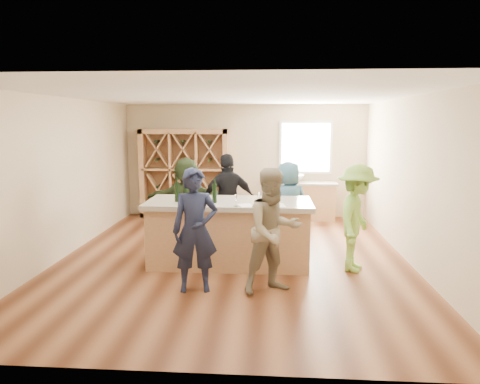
# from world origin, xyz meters

# --- Properties ---
(floor) EXTENTS (6.00, 7.00, 0.10)m
(floor) POSITION_xyz_m (0.00, 0.00, -0.05)
(floor) COLOR brown
(floor) RESTS_ON ground
(ceiling) EXTENTS (6.00, 7.00, 0.10)m
(ceiling) POSITION_xyz_m (0.00, 0.00, 2.85)
(ceiling) COLOR white
(ceiling) RESTS_ON ground
(wall_back) EXTENTS (6.00, 0.10, 2.80)m
(wall_back) POSITION_xyz_m (0.00, 3.55, 1.40)
(wall_back) COLOR #CAB592
(wall_back) RESTS_ON ground
(wall_front) EXTENTS (6.00, 0.10, 2.80)m
(wall_front) POSITION_xyz_m (0.00, -3.55, 1.40)
(wall_front) COLOR #CAB592
(wall_front) RESTS_ON ground
(wall_left) EXTENTS (0.10, 7.00, 2.80)m
(wall_left) POSITION_xyz_m (-3.05, 0.00, 1.40)
(wall_left) COLOR #CAB592
(wall_left) RESTS_ON ground
(wall_right) EXTENTS (0.10, 7.00, 2.80)m
(wall_right) POSITION_xyz_m (3.05, 0.00, 1.40)
(wall_right) COLOR #CAB592
(wall_right) RESTS_ON ground
(window_frame) EXTENTS (1.30, 0.06, 1.30)m
(window_frame) POSITION_xyz_m (1.50, 3.47, 1.75)
(window_frame) COLOR white
(window_frame) RESTS_ON wall_back
(window_pane) EXTENTS (1.18, 0.01, 1.18)m
(window_pane) POSITION_xyz_m (1.50, 3.44, 1.75)
(window_pane) COLOR white
(window_pane) RESTS_ON wall_back
(wine_rack) EXTENTS (2.20, 0.45, 2.20)m
(wine_rack) POSITION_xyz_m (-1.50, 3.27, 1.10)
(wine_rack) COLOR tan
(wine_rack) RESTS_ON floor
(back_counter_base) EXTENTS (1.60, 0.58, 0.86)m
(back_counter_base) POSITION_xyz_m (1.40, 3.20, 0.43)
(back_counter_base) COLOR tan
(back_counter_base) RESTS_ON floor
(back_counter_top) EXTENTS (1.70, 0.62, 0.06)m
(back_counter_top) POSITION_xyz_m (1.40, 3.20, 0.89)
(back_counter_top) COLOR #A29785
(back_counter_top) RESTS_ON back_counter_base
(sink) EXTENTS (0.54, 0.54, 0.19)m
(sink) POSITION_xyz_m (1.20, 3.20, 1.01)
(sink) COLOR silver
(sink) RESTS_ON back_counter_top
(faucet) EXTENTS (0.02, 0.02, 0.30)m
(faucet) POSITION_xyz_m (1.20, 3.38, 1.07)
(faucet) COLOR silver
(faucet) RESTS_ON back_counter_top
(tasting_counter_base) EXTENTS (2.60, 1.00, 1.00)m
(tasting_counter_base) POSITION_xyz_m (-0.05, -0.29, 0.50)
(tasting_counter_base) COLOR tan
(tasting_counter_base) RESTS_ON floor
(tasting_counter_top) EXTENTS (2.72, 1.12, 0.08)m
(tasting_counter_top) POSITION_xyz_m (-0.05, -0.29, 1.04)
(tasting_counter_top) COLOR #A29785
(tasting_counter_top) RESTS_ON tasting_counter_base
(wine_bottle_a) EXTENTS (0.09, 0.09, 0.32)m
(wine_bottle_a) POSITION_xyz_m (-0.89, -0.43, 1.24)
(wine_bottle_a) COLOR black
(wine_bottle_a) RESTS_ON tasting_counter_top
(wine_bottle_b) EXTENTS (0.08, 0.08, 0.29)m
(wine_bottle_b) POSITION_xyz_m (-0.72, -0.54, 1.23)
(wine_bottle_b) COLOR black
(wine_bottle_b) RESTS_ON tasting_counter_top
(wine_bottle_c) EXTENTS (0.07, 0.07, 0.26)m
(wine_bottle_c) POSITION_xyz_m (-0.60, -0.39, 1.21)
(wine_bottle_c) COLOR black
(wine_bottle_c) RESTS_ON tasting_counter_top
(wine_bottle_e) EXTENTS (0.09, 0.09, 0.30)m
(wine_bottle_e) POSITION_xyz_m (-0.27, -0.47, 1.23)
(wine_bottle_e) COLOR black
(wine_bottle_e) RESTS_ON tasting_counter_top
(wine_glass_a) EXTENTS (0.08, 0.08, 0.17)m
(wine_glass_a) POSITION_xyz_m (-0.38, -0.75, 1.17)
(wine_glass_a) COLOR white
(wine_glass_a) RESTS_ON tasting_counter_top
(wine_glass_b) EXTENTS (0.08, 0.08, 0.18)m
(wine_glass_b) POSITION_xyz_m (0.10, -0.74, 1.17)
(wine_glass_b) COLOR white
(wine_glass_b) RESTS_ON tasting_counter_top
(wine_glass_c) EXTENTS (0.09, 0.09, 0.17)m
(wine_glass_c) POSITION_xyz_m (0.67, -0.77, 1.17)
(wine_glass_c) COLOR white
(wine_glass_c) RESTS_ON tasting_counter_top
(wine_glass_d) EXTENTS (0.08, 0.08, 0.17)m
(wine_glass_d) POSITION_xyz_m (0.46, -0.46, 1.16)
(wine_glass_d) COLOR white
(wine_glass_d) RESTS_ON tasting_counter_top
(tasting_menu_a) EXTENTS (0.31, 0.36, 0.00)m
(tasting_menu_a) POSITION_xyz_m (-0.45, -0.70, 1.08)
(tasting_menu_a) COLOR white
(tasting_menu_a) RESTS_ON tasting_counter_top
(tasting_menu_b) EXTENTS (0.30, 0.34, 0.00)m
(tasting_menu_b) POSITION_xyz_m (0.25, -0.66, 1.08)
(tasting_menu_b) COLOR white
(tasting_menu_b) RESTS_ON tasting_counter_top
(tasting_menu_c) EXTENTS (0.27, 0.34, 0.00)m
(tasting_menu_c) POSITION_xyz_m (0.74, -0.62, 1.08)
(tasting_menu_c) COLOR white
(tasting_menu_c) RESTS_ON tasting_counter_top
(person_near_left) EXTENTS (0.71, 0.57, 1.75)m
(person_near_left) POSITION_xyz_m (-0.41, -1.47, 0.88)
(person_near_left) COLOR #191E38
(person_near_left) RESTS_ON floor
(person_near_right) EXTENTS (0.97, 0.81, 1.75)m
(person_near_right) POSITION_xyz_m (0.68, -1.45, 0.88)
(person_near_right) COLOR gray
(person_near_right) RESTS_ON floor
(person_server) EXTENTS (0.89, 1.22, 1.72)m
(person_server) POSITION_xyz_m (2.01, -0.47, 0.86)
(person_server) COLOR #8CC64C
(person_server) RESTS_ON floor
(person_far_mid) EXTENTS (1.17, 0.87, 1.79)m
(person_far_mid) POSITION_xyz_m (-0.16, 0.72, 0.89)
(person_far_mid) COLOR black
(person_far_mid) RESTS_ON floor
(person_far_right) EXTENTS (0.92, 0.73, 1.64)m
(person_far_right) POSITION_xyz_m (0.97, 0.78, 0.82)
(person_far_right) COLOR #335972
(person_far_right) RESTS_ON floor
(person_far_left) EXTENTS (1.63, 0.70, 1.71)m
(person_far_left) POSITION_xyz_m (-0.98, 0.85, 0.86)
(person_far_left) COLOR #263319
(person_far_left) RESTS_ON floor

